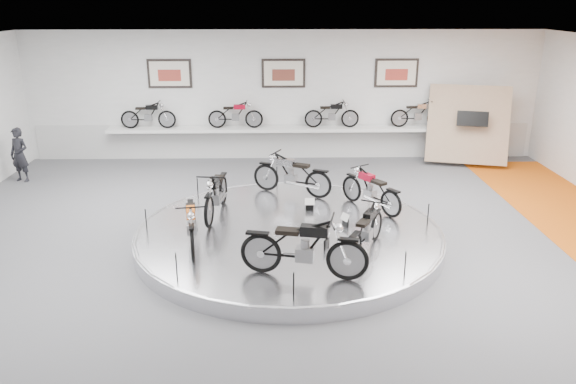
{
  "coord_description": "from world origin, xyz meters",
  "views": [
    {
      "loc": [
        -0.28,
        -10.56,
        4.88
      ],
      "look_at": [
        -0.01,
        0.6,
        1.02
      ],
      "focal_mm": 35.0,
      "sensor_mm": 36.0,
      "label": 1
    }
  ],
  "objects_px": {
    "bike_a": "(371,189)",
    "bike_b": "(292,174)",
    "bike_f": "(367,230)",
    "shelf": "(284,129)",
    "bike_c": "(216,193)",
    "bike_e": "(304,247)",
    "display_platform": "(289,236)",
    "visitor": "(20,155)",
    "bike_d": "(191,222)"
  },
  "relations": [
    {
      "from": "shelf",
      "to": "bike_d",
      "type": "relative_size",
      "value": 6.81
    },
    {
      "from": "bike_d",
      "to": "bike_e",
      "type": "height_order",
      "value": "bike_e"
    },
    {
      "from": "bike_d",
      "to": "bike_f",
      "type": "xyz_separation_m",
      "value": [
        3.35,
        -0.37,
        -0.03
      ]
    },
    {
      "from": "display_platform",
      "to": "bike_f",
      "type": "relative_size",
      "value": 4.19
    },
    {
      "from": "bike_b",
      "to": "bike_a",
      "type": "bearing_deg",
      "value": 174.84
    },
    {
      "from": "bike_a",
      "to": "bike_b",
      "type": "xyz_separation_m",
      "value": [
        -1.77,
        1.07,
        0.04
      ]
    },
    {
      "from": "display_platform",
      "to": "bike_a",
      "type": "relative_size",
      "value": 3.97
    },
    {
      "from": "bike_c",
      "to": "bike_d",
      "type": "bearing_deg",
      "value": -4.52
    },
    {
      "from": "bike_b",
      "to": "bike_e",
      "type": "distance_m",
      "value": 4.33
    },
    {
      "from": "bike_c",
      "to": "bike_f",
      "type": "relative_size",
      "value": 1.16
    },
    {
      "from": "bike_a",
      "to": "bike_b",
      "type": "relative_size",
      "value": 0.91
    },
    {
      "from": "bike_d",
      "to": "bike_e",
      "type": "relative_size",
      "value": 0.85
    },
    {
      "from": "display_platform",
      "to": "shelf",
      "type": "xyz_separation_m",
      "value": [
        0.0,
        6.4,
        0.85
      ]
    },
    {
      "from": "bike_a",
      "to": "bike_b",
      "type": "distance_m",
      "value": 2.07
    },
    {
      "from": "bike_d",
      "to": "bike_f",
      "type": "bearing_deg",
      "value": 74.78
    },
    {
      "from": "bike_c",
      "to": "visitor",
      "type": "distance_m",
      "value": 6.81
    },
    {
      "from": "shelf",
      "to": "bike_d",
      "type": "height_order",
      "value": "bike_d"
    },
    {
      "from": "display_platform",
      "to": "visitor",
      "type": "distance_m",
      "value": 8.63
    },
    {
      "from": "display_platform",
      "to": "visitor",
      "type": "height_order",
      "value": "visitor"
    },
    {
      "from": "bike_c",
      "to": "bike_d",
      "type": "distance_m",
      "value": 1.63
    },
    {
      "from": "bike_e",
      "to": "bike_f",
      "type": "height_order",
      "value": "bike_e"
    },
    {
      "from": "bike_d",
      "to": "visitor",
      "type": "height_order",
      "value": "visitor"
    },
    {
      "from": "bike_e",
      "to": "visitor",
      "type": "relative_size",
      "value": 1.25
    },
    {
      "from": "bike_b",
      "to": "bike_d",
      "type": "relative_size",
      "value": 1.09
    },
    {
      "from": "bike_d",
      "to": "bike_a",
      "type": "bearing_deg",
      "value": 107.68
    },
    {
      "from": "shelf",
      "to": "bike_c",
      "type": "relative_size",
      "value": 6.19
    },
    {
      "from": "bike_a",
      "to": "bike_c",
      "type": "xyz_separation_m",
      "value": [
        -3.48,
        -0.31,
        0.05
      ]
    },
    {
      "from": "bike_d",
      "to": "visitor",
      "type": "bearing_deg",
      "value": -142.07
    },
    {
      "from": "bike_b",
      "to": "bike_c",
      "type": "relative_size",
      "value": 0.99
    },
    {
      "from": "bike_f",
      "to": "bike_d",
      "type": "bearing_deg",
      "value": 111.7
    },
    {
      "from": "bike_a",
      "to": "bike_f",
      "type": "bearing_deg",
      "value": 134.12
    },
    {
      "from": "bike_c",
      "to": "bike_e",
      "type": "bearing_deg",
      "value": 38.05
    },
    {
      "from": "bike_d",
      "to": "visitor",
      "type": "distance_m",
      "value": 7.53
    },
    {
      "from": "bike_f",
      "to": "bike_c",
      "type": "bearing_deg",
      "value": 84.96
    },
    {
      "from": "display_platform",
      "to": "bike_f",
      "type": "height_order",
      "value": "bike_f"
    },
    {
      "from": "bike_a",
      "to": "bike_c",
      "type": "bearing_deg",
      "value": 60.43
    },
    {
      "from": "display_platform",
      "to": "bike_f",
      "type": "bearing_deg",
      "value": -37.79
    },
    {
      "from": "display_platform",
      "to": "bike_f",
      "type": "distance_m",
      "value": 1.92
    },
    {
      "from": "bike_e",
      "to": "bike_d",
      "type": "bearing_deg",
      "value": 159.38
    },
    {
      "from": "display_platform",
      "to": "bike_e",
      "type": "distance_m",
      "value": 2.23
    },
    {
      "from": "shelf",
      "to": "bike_e",
      "type": "xyz_separation_m",
      "value": [
        0.2,
        -8.51,
        -0.14
      ]
    },
    {
      "from": "shelf",
      "to": "bike_f",
      "type": "distance_m",
      "value": 7.66
    },
    {
      "from": "bike_e",
      "to": "bike_f",
      "type": "relative_size",
      "value": 1.24
    },
    {
      "from": "bike_e",
      "to": "display_platform",
      "type": "bearing_deg",
      "value": 107.63
    },
    {
      "from": "bike_a",
      "to": "visitor",
      "type": "bearing_deg",
      "value": 36.19
    },
    {
      "from": "bike_a",
      "to": "bike_f",
      "type": "relative_size",
      "value": 1.06
    },
    {
      "from": "bike_c",
      "to": "visitor",
      "type": "bearing_deg",
      "value": -114.49
    },
    {
      "from": "shelf",
      "to": "bike_b",
      "type": "xyz_separation_m",
      "value": [
        0.13,
        -4.18,
        -0.18
      ]
    },
    {
      "from": "bike_c",
      "to": "bike_e",
      "type": "height_order",
      "value": "bike_e"
    },
    {
      "from": "bike_d",
      "to": "bike_e",
      "type": "xyz_separation_m",
      "value": [
        2.11,
        -1.36,
        0.08
      ]
    }
  ]
}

